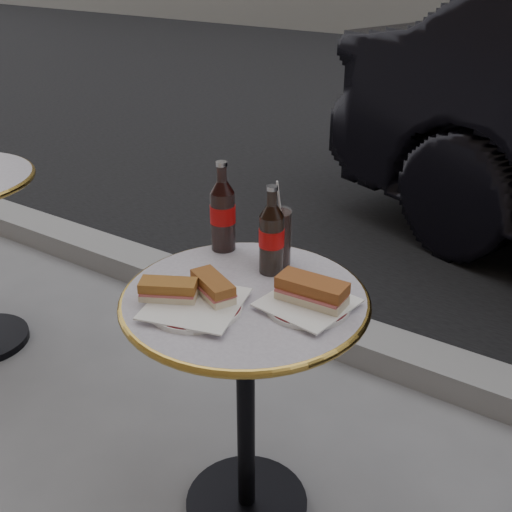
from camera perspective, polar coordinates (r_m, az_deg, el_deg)
The scene contains 11 objects.
ground at distance 2.06m, azimuth -0.83°, elevation -21.40°, with size 80.00×80.00×0.00m, color slate.
curb at distance 2.63m, azimuth 10.46°, elevation -8.03°, with size 40.00×0.20×0.12m, color gray.
bistro_table at distance 1.80m, azimuth -0.91°, elevation -13.61°, with size 0.62×0.62×0.73m, color #BAB2C4, non-canonical shape.
plate_left at distance 1.53m, azimuth -5.42°, elevation -4.48°, with size 0.23×0.23×0.01m, color white.
plate_right at distance 1.54m, azimuth 4.60°, elevation -4.39°, with size 0.21×0.21×0.01m, color white.
sandwich_left_a at distance 1.55m, azimuth -7.79°, elevation -3.11°, with size 0.13×0.06×0.05m, color #975D26.
sandwich_left_b at distance 1.55m, azimuth -3.85°, elevation -2.86°, with size 0.13×0.06×0.05m, color brown.
sandwich_right at distance 1.52m, azimuth 4.98°, elevation -3.22°, with size 0.17×0.08×0.06m, color brown.
cola_bottle_left at distance 1.77m, azimuth -2.99°, elevation 4.44°, with size 0.07×0.07×0.26m, color black, non-canonical shape.
cola_bottle_right at distance 1.64m, azimuth 1.40°, elevation 2.34°, with size 0.07×0.07×0.24m, color black, non-canonical shape.
cola_glass at distance 1.70m, azimuth 1.89°, elevation 1.69°, with size 0.08×0.08×0.16m, color black.
Camera 1 is at (0.78, -1.12, 1.53)m, focal length 45.00 mm.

